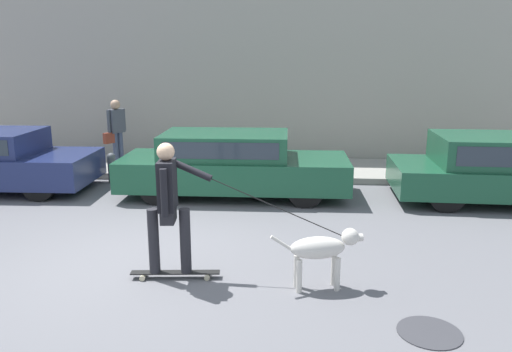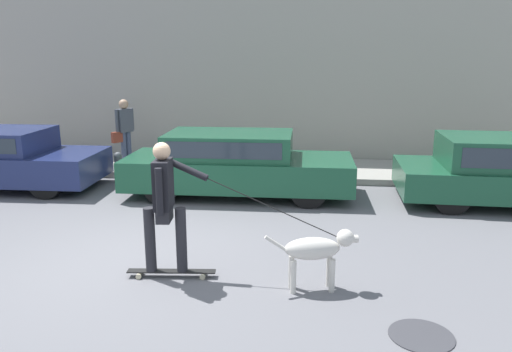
{
  "view_description": "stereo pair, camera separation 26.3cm",
  "coord_description": "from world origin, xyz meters",
  "px_view_note": "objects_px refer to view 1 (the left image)",
  "views": [
    {
      "loc": [
        2.08,
        -6.07,
        2.73
      ],
      "look_at": [
        1.46,
        1.24,
        0.95
      ],
      "focal_mm": 35.0,
      "sensor_mm": 36.0,
      "label": 1
    },
    {
      "loc": [
        2.34,
        -6.04,
        2.73
      ],
      "look_at": [
        1.46,
        1.24,
        0.95
      ],
      "focal_mm": 35.0,
      "sensor_mm": 36.0,
      "label": 2
    }
  ],
  "objects_px": {
    "parked_car_1": "(232,165)",
    "fire_hydrant": "(112,167)",
    "parked_car_2": "(509,170)",
    "pedestrian_with_bag": "(116,128)",
    "dog": "(322,249)",
    "skateboarder": "(169,203)"
  },
  "relations": [
    {
      "from": "parked_car_2",
      "to": "skateboarder",
      "type": "distance_m",
      "value": 6.75
    },
    {
      "from": "dog",
      "to": "skateboarder",
      "type": "xyz_separation_m",
      "value": [
        -1.85,
        0.12,
        0.49
      ]
    },
    {
      "from": "parked_car_2",
      "to": "skateboarder",
      "type": "relative_size",
      "value": 1.63
    },
    {
      "from": "fire_hydrant",
      "to": "parked_car_1",
      "type": "bearing_deg",
      "value": -16.11
    },
    {
      "from": "parked_car_2",
      "to": "pedestrian_with_bag",
      "type": "xyz_separation_m",
      "value": [
        -8.35,
        2.06,
        0.39
      ]
    },
    {
      "from": "dog",
      "to": "pedestrian_with_bag",
      "type": "relative_size",
      "value": 0.7
    },
    {
      "from": "parked_car_1",
      "to": "fire_hydrant",
      "type": "distance_m",
      "value": 2.89
    },
    {
      "from": "parked_car_1",
      "to": "fire_hydrant",
      "type": "height_order",
      "value": "parked_car_1"
    },
    {
      "from": "parked_car_1",
      "to": "pedestrian_with_bag",
      "type": "height_order",
      "value": "pedestrian_with_bag"
    },
    {
      "from": "dog",
      "to": "skateboarder",
      "type": "distance_m",
      "value": 1.92
    },
    {
      "from": "skateboarder",
      "to": "fire_hydrant",
      "type": "bearing_deg",
      "value": 112.6
    },
    {
      "from": "parked_car_2",
      "to": "dog",
      "type": "distance_m",
      "value": 5.42
    },
    {
      "from": "parked_car_1",
      "to": "skateboarder",
      "type": "xyz_separation_m",
      "value": [
        -0.25,
        -3.87,
        0.36
      ]
    },
    {
      "from": "parked_car_1",
      "to": "skateboarder",
      "type": "relative_size",
      "value": 1.66
    },
    {
      "from": "dog",
      "to": "pedestrian_with_bag",
      "type": "height_order",
      "value": "pedestrian_with_bag"
    },
    {
      "from": "dog",
      "to": "fire_hydrant",
      "type": "bearing_deg",
      "value": 120.47
    },
    {
      "from": "pedestrian_with_bag",
      "to": "fire_hydrant",
      "type": "height_order",
      "value": "pedestrian_with_bag"
    },
    {
      "from": "skateboarder",
      "to": "parked_car_1",
      "type": "bearing_deg",
      "value": 80.54
    },
    {
      "from": "parked_car_2",
      "to": "skateboarder",
      "type": "height_order",
      "value": "skateboarder"
    },
    {
      "from": "fire_hydrant",
      "to": "parked_car_2",
      "type": "bearing_deg",
      "value": -5.67
    },
    {
      "from": "parked_car_2",
      "to": "pedestrian_with_bag",
      "type": "relative_size",
      "value": 2.83
    },
    {
      "from": "pedestrian_with_bag",
      "to": "parked_car_1",
      "type": "bearing_deg",
      "value": 179.23
    }
  ]
}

